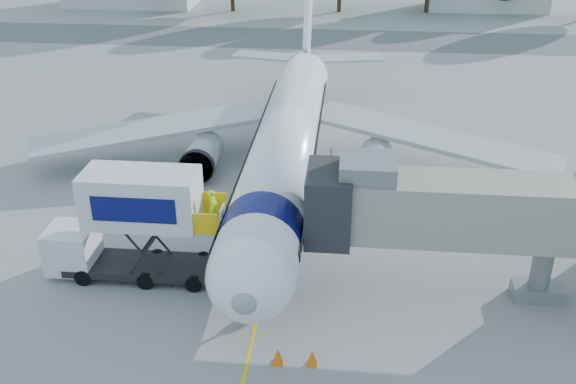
{
  "coord_description": "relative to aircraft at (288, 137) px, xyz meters",
  "views": [
    {
      "loc": [
        3.55,
        -32.06,
        17.59
      ],
      "look_at": [
        0.76,
        -3.72,
        3.2
      ],
      "focal_mm": 40.0,
      "sensor_mm": 36.0,
      "label": 1
    }
  ],
  "objects": [
    {
      "name": "ground",
      "position": [
        0.0,
        -4.12,
        -2.95
      ],
      "size": [
        160.0,
        160.0,
        0.0
      ],
      "primitive_type": "plane",
      "color": "gray",
      "rests_on": "ground"
    },
    {
      "name": "safety_cone_b",
      "position": [
        2.58,
        -16.57,
        -2.61
      ],
      "size": [
        0.45,
        0.45,
        0.71
      ],
      "color": "orange",
      "rests_on": "ground"
    },
    {
      "name": "taxiway_strip",
      "position": [
        0.0,
        37.88,
        -2.94
      ],
      "size": [
        120.0,
        10.0,
        0.01
      ],
      "primitive_type": "cube",
      "color": "#59595B",
      "rests_on": "ground"
    },
    {
      "name": "aircraft",
      "position": [
        0.0,
        0.0,
        0.0
      ],
      "size": [
        34.17,
        37.73,
        11.35
      ],
      "color": "white",
      "rests_on": "ground"
    },
    {
      "name": "jet_bridge",
      "position": [
        7.99,
        -11.12,
        1.39
      ],
      "size": [
        13.9,
        3.2,
        6.6
      ],
      "color": "gray",
      "rests_on": "ground"
    },
    {
      "name": "catering_hiloader",
      "position": [
        -6.27,
        -11.12,
        -0.19
      ],
      "size": [
        8.5,
        2.44,
        5.5
      ],
      "color": "black",
      "rests_on": "ground"
    },
    {
      "name": "guidance_line",
      "position": [
        0.0,
        -4.12,
        -2.94
      ],
      "size": [
        0.15,
        70.0,
        0.01
      ],
      "primitive_type": "cube",
      "color": "yellow",
      "rests_on": "ground"
    },
    {
      "name": "safety_cone_a",
      "position": [
        1.23,
        -16.62,
        -2.59
      ],
      "size": [
        0.47,
        0.47,
        0.74
      ],
      "color": "orange",
      "rests_on": "ground"
    }
  ]
}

